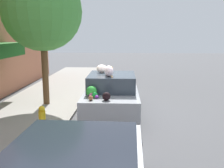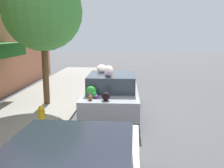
# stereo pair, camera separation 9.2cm
# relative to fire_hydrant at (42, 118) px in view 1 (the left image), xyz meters

# --- Properties ---
(ground_plane) EXTENTS (60.00, 60.00, 0.00)m
(ground_plane) POSITION_rel_fire_hydrant_xyz_m (2.10, -1.69, -0.45)
(ground_plane) COLOR #4C4C4F
(sidewalk_curb) EXTENTS (24.00, 3.20, 0.11)m
(sidewalk_curb) POSITION_rel_fire_hydrant_xyz_m (2.10, 1.01, -0.40)
(sidewalk_curb) COLOR gray
(sidewalk_curb) RESTS_ON ground
(street_tree) EXTENTS (2.97, 2.97, 5.03)m
(street_tree) POSITION_rel_fire_hydrant_xyz_m (2.78, 0.74, 3.19)
(street_tree) COLOR brown
(street_tree) RESTS_ON sidewalk_curb
(fire_hydrant) EXTENTS (0.20, 0.20, 0.70)m
(fire_hydrant) POSITION_rel_fire_hydrant_xyz_m (0.00, 0.00, 0.00)
(fire_hydrant) COLOR gold
(fire_hydrant) RESTS_ON sidewalk_curb
(art_car) EXTENTS (4.12, 1.89, 1.79)m
(art_car) POSITION_rel_fire_hydrant_xyz_m (2.05, -1.88, 0.30)
(art_car) COLOR gray
(art_car) RESTS_ON ground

